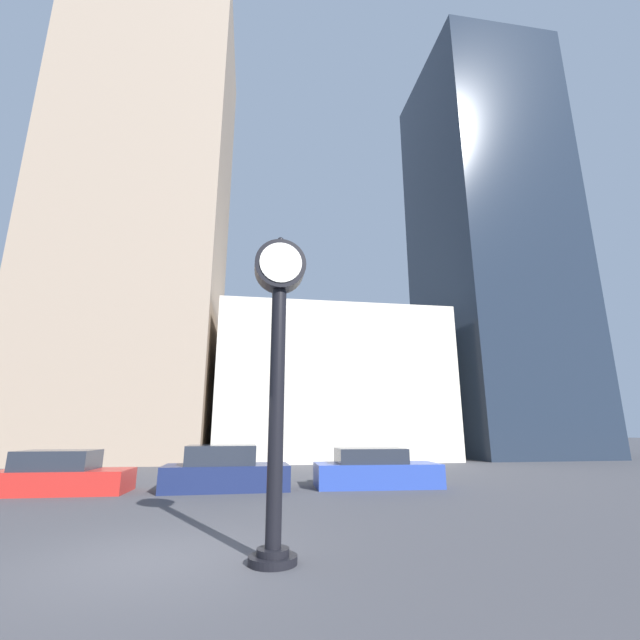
% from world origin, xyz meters
% --- Properties ---
extents(ground_plane, '(200.00, 200.00, 0.00)m').
position_xyz_m(ground_plane, '(0.00, 0.00, 0.00)').
color(ground_plane, '#424247').
extents(building_tall_tower, '(11.79, 12.00, 35.45)m').
position_xyz_m(building_tall_tower, '(-7.17, 24.00, 17.73)').
color(building_tall_tower, gray).
rests_on(building_tall_tower, ground_plane).
extents(building_storefront_row, '(15.25, 12.00, 9.92)m').
position_xyz_m(building_storefront_row, '(6.92, 24.00, 4.96)').
color(building_storefront_row, beige).
rests_on(building_storefront_row, ground_plane).
extents(building_glass_modern, '(9.87, 12.00, 34.99)m').
position_xyz_m(building_glass_modern, '(21.17, 24.00, 17.50)').
color(building_glass_modern, '#1E2838').
rests_on(building_glass_modern, ground_plane).
extents(street_clock, '(0.89, 0.74, 5.30)m').
position_xyz_m(street_clock, '(1.82, -0.51, 3.21)').
color(street_clock, black).
rests_on(street_clock, ground_plane).
extents(car_red, '(4.11, 1.87, 1.31)m').
position_xyz_m(car_red, '(-4.46, 7.88, 0.54)').
color(car_red, red).
rests_on(car_red, ground_plane).
extents(car_navy, '(4.14, 1.96, 1.44)m').
position_xyz_m(car_navy, '(0.66, 7.82, 0.60)').
color(car_navy, '#19234C').
rests_on(car_navy, ground_plane).
extents(car_blue, '(4.40, 2.07, 1.31)m').
position_xyz_m(car_blue, '(5.85, 7.82, 0.56)').
color(car_blue, '#28429E').
rests_on(car_blue, ground_plane).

